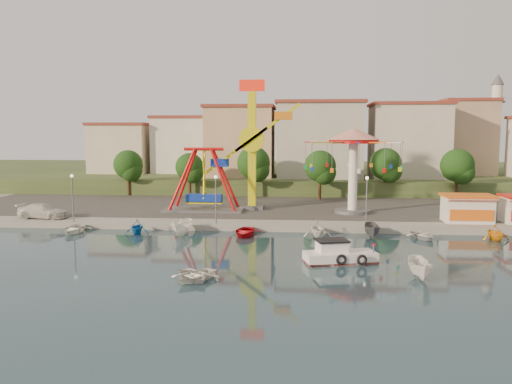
# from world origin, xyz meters

# --- Properties ---
(ground) EXTENTS (200.00, 200.00, 0.00)m
(ground) POSITION_xyz_m (0.00, 0.00, 0.00)
(ground) COLOR #152E3B
(ground) RESTS_ON ground
(quay_deck) EXTENTS (200.00, 100.00, 0.60)m
(quay_deck) POSITION_xyz_m (0.00, 62.00, 0.30)
(quay_deck) COLOR #9E998E
(quay_deck) RESTS_ON ground
(asphalt_pad) EXTENTS (90.00, 28.00, 0.01)m
(asphalt_pad) POSITION_xyz_m (0.00, 30.00, 0.60)
(asphalt_pad) COLOR #4C4944
(asphalt_pad) RESTS_ON quay_deck
(hill_terrace) EXTENTS (200.00, 60.00, 3.00)m
(hill_terrace) POSITION_xyz_m (0.00, 67.00, 1.50)
(hill_terrace) COLOR #384C26
(hill_terrace) RESTS_ON ground
(pirate_ship_ride) EXTENTS (10.00, 5.00, 8.00)m
(pirate_ship_ride) POSITION_xyz_m (-11.05, 22.34, 4.39)
(pirate_ship_ride) COLOR #59595E
(pirate_ship_ride) RESTS_ON quay_deck
(kamikaze_tower) EXTENTS (8.29, 3.10, 16.50)m
(kamikaze_tower) POSITION_xyz_m (-4.71, 23.97, 8.39)
(kamikaze_tower) COLOR #59595E
(kamikaze_tower) RESTS_ON quay_deck
(wave_swinger) EXTENTS (11.60, 11.60, 10.40)m
(wave_swinger) POSITION_xyz_m (7.49, 21.97, 8.20)
(wave_swinger) COLOR #59595E
(wave_swinger) RESTS_ON quay_deck
(booth_left) EXTENTS (5.40, 3.78, 3.08)m
(booth_left) POSITION_xyz_m (19.43, 16.49, 2.16)
(booth_left) COLOR white
(booth_left) RESTS_ON quay_deck
(lamp_post_0) EXTENTS (0.14, 0.14, 5.00)m
(lamp_post_0) POSITION_xyz_m (-24.00, 13.00, 3.10)
(lamp_post_0) COLOR #59595E
(lamp_post_0) RESTS_ON quay_deck
(lamp_post_1) EXTENTS (0.14, 0.14, 5.00)m
(lamp_post_1) POSITION_xyz_m (-8.00, 13.00, 3.10)
(lamp_post_1) COLOR #59595E
(lamp_post_1) RESTS_ON quay_deck
(lamp_post_2) EXTENTS (0.14, 0.14, 5.00)m
(lamp_post_2) POSITION_xyz_m (8.00, 13.00, 3.10)
(lamp_post_2) COLOR #59595E
(lamp_post_2) RESTS_ON quay_deck
(tree_0) EXTENTS (4.60, 4.60, 7.19)m
(tree_0) POSITION_xyz_m (-26.00, 36.98, 5.47)
(tree_0) COLOR #382314
(tree_0) RESTS_ON quay_deck
(tree_1) EXTENTS (4.35, 4.35, 6.80)m
(tree_1) POSITION_xyz_m (-16.00, 36.24, 5.20)
(tree_1) COLOR #382314
(tree_1) RESTS_ON quay_deck
(tree_2) EXTENTS (5.02, 5.02, 7.85)m
(tree_2) POSITION_xyz_m (-6.00, 35.81, 5.92)
(tree_2) COLOR #382314
(tree_2) RESTS_ON quay_deck
(tree_3) EXTENTS (4.68, 4.68, 7.32)m
(tree_3) POSITION_xyz_m (4.00, 34.36, 5.55)
(tree_3) COLOR #382314
(tree_3) RESTS_ON quay_deck
(tree_4) EXTENTS (4.86, 4.86, 7.60)m
(tree_4) POSITION_xyz_m (14.00, 37.35, 5.75)
(tree_4) COLOR #382314
(tree_4) RESTS_ON quay_deck
(tree_5) EXTENTS (4.83, 4.83, 7.54)m
(tree_5) POSITION_xyz_m (24.00, 35.54, 5.71)
(tree_5) COLOR #382314
(tree_5) RESTS_ON quay_deck
(building_0) EXTENTS (9.26, 9.53, 11.87)m
(building_0) POSITION_xyz_m (-33.37, 46.06, 8.93)
(building_0) COLOR beige
(building_0) RESTS_ON hill_terrace
(building_1) EXTENTS (12.33, 9.01, 8.63)m
(building_1) POSITION_xyz_m (-21.33, 51.38, 7.32)
(building_1) COLOR silver
(building_1) RESTS_ON hill_terrace
(building_2) EXTENTS (11.95, 9.28, 11.23)m
(building_2) POSITION_xyz_m (-8.19, 51.96, 8.62)
(building_2) COLOR tan
(building_2) RESTS_ON hill_terrace
(building_3) EXTENTS (12.59, 10.50, 9.20)m
(building_3) POSITION_xyz_m (5.60, 48.80, 7.60)
(building_3) COLOR beige
(building_3) RESTS_ON hill_terrace
(building_4) EXTENTS (10.75, 9.23, 9.24)m
(building_4) POSITION_xyz_m (19.07, 52.20, 7.62)
(building_4) COLOR beige
(building_4) RESTS_ON hill_terrace
(building_5) EXTENTS (12.77, 10.96, 11.21)m
(building_5) POSITION_xyz_m (32.37, 50.33, 8.61)
(building_5) COLOR tan
(building_5) RESTS_ON hill_terrace
(minaret) EXTENTS (2.80, 2.80, 18.00)m
(minaret) POSITION_xyz_m (36.00, 54.00, 12.55)
(minaret) COLOR silver
(minaret) RESTS_ON hill_terrace
(cabin_motorboat) EXTENTS (6.07, 3.55, 2.01)m
(cabin_motorboat) POSITION_xyz_m (4.11, -0.08, 0.54)
(cabin_motorboat) COLOR white
(cabin_motorboat) RESTS_ON ground
(rowboat_a) EXTENTS (3.94, 4.11, 0.69)m
(rowboat_a) POSITION_xyz_m (-6.48, -5.94, 0.35)
(rowboat_a) COLOR white
(rowboat_a) RESTS_ON ground
(rowboat_b) EXTENTS (3.97, 4.32, 0.73)m
(rowboat_b) POSITION_xyz_m (-6.31, -5.99, 0.37)
(rowboat_b) COLOR white
(rowboat_b) RESTS_ON ground
(skiff) EXTENTS (1.62, 3.88, 1.47)m
(skiff) POSITION_xyz_m (9.56, -4.13, 0.74)
(skiff) COLOR white
(skiff) RESTS_ON ground
(van) EXTENTS (5.95, 2.78, 1.68)m
(van) POSITION_xyz_m (-28.48, 14.88, 1.44)
(van) COLOR silver
(van) RESTS_ON quay_deck
(moored_boat_0) EXTENTS (3.24, 4.29, 0.84)m
(moored_boat_0) POSITION_xyz_m (-22.49, 9.80, 0.42)
(moored_boat_0) COLOR white
(moored_boat_0) RESTS_ON ground
(moored_boat_1) EXTENTS (2.85, 3.17, 1.49)m
(moored_boat_1) POSITION_xyz_m (-15.73, 9.80, 0.75)
(moored_boat_1) COLOR #1568B9
(moored_boat_1) RESTS_ON ground
(moored_boat_2) EXTENTS (2.03, 4.23, 1.57)m
(moored_boat_2) POSITION_xyz_m (-10.97, 9.80, 0.79)
(moored_boat_2) COLOR white
(moored_boat_2) RESTS_ON ground
(moored_boat_3) EXTENTS (3.27, 4.37, 0.86)m
(moored_boat_3) POSITION_xyz_m (-4.52, 9.80, 0.43)
(moored_boat_3) COLOR red
(moored_boat_3) RESTS_ON ground
(moored_boat_4) EXTENTS (3.17, 3.57, 1.74)m
(moored_boat_4) POSITION_xyz_m (2.79, 9.80, 0.87)
(moored_boat_4) COLOR white
(moored_boat_4) RESTS_ON ground
(moored_boat_5) EXTENTS (1.61, 3.92, 1.49)m
(moored_boat_5) POSITION_xyz_m (8.20, 9.80, 0.74)
(moored_boat_5) COLOR #4F5054
(moored_boat_5) RESTS_ON ground
(moored_boat_6) EXTENTS (3.36, 4.04, 0.72)m
(moored_boat_6) POSITION_xyz_m (13.16, 9.80, 0.36)
(moored_boat_6) COLOR silver
(moored_boat_6) RESTS_ON ground
(moored_boat_7) EXTENTS (2.88, 3.24, 1.56)m
(moored_boat_7) POSITION_xyz_m (19.98, 9.80, 0.78)
(moored_boat_7) COLOR orange
(moored_boat_7) RESTS_ON ground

